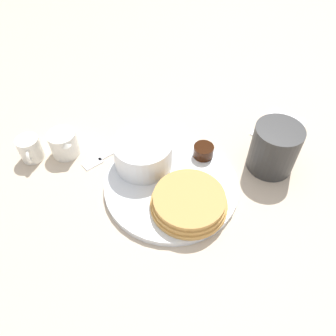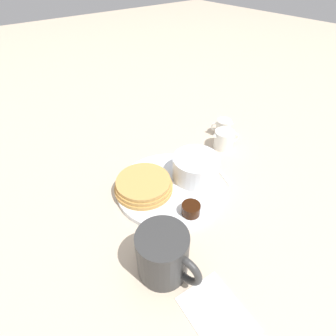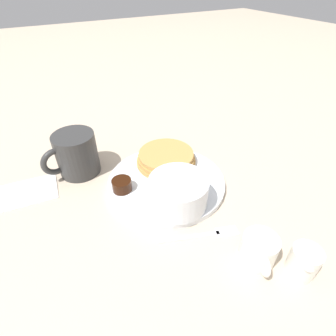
{
  "view_description": "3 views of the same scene",
  "coord_description": "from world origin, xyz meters",
  "px_view_note": "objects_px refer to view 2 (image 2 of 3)",
  "views": [
    {
      "loc": [
        0.31,
        0.19,
        0.47
      ],
      "look_at": [
        -0.0,
        -0.01,
        0.04
      ],
      "focal_mm": 35.0,
      "sensor_mm": 36.0,
      "label": 1
    },
    {
      "loc": [
        -0.33,
        0.27,
        0.43
      ],
      "look_at": [
        0.01,
        -0.01,
        0.05
      ],
      "focal_mm": 28.0,
      "sensor_mm": 36.0,
      "label": 2
    },
    {
      "loc": [
        -0.19,
        -0.36,
        0.36
      ],
      "look_at": [
        0.01,
        0.01,
        0.03
      ],
      "focal_mm": 28.0,
      "sensor_mm": 36.0,
      "label": 3
    }
  ],
  "objects_px": {
    "coffee_mug": "(164,255)",
    "fork": "(214,163)",
    "creamer_pitcher_near": "(224,139)",
    "creamer_pitcher_far": "(223,127)",
    "bowl": "(196,166)",
    "plate": "(169,188)"
  },
  "relations": [
    {
      "from": "bowl",
      "to": "creamer_pitcher_near",
      "type": "bearing_deg",
      "value": -72.47
    },
    {
      "from": "creamer_pitcher_near",
      "to": "creamer_pitcher_far",
      "type": "bearing_deg",
      "value": -45.21
    },
    {
      "from": "plate",
      "to": "creamer_pitcher_near",
      "type": "xyz_separation_m",
      "value": [
        0.04,
        -0.22,
        0.02
      ]
    },
    {
      "from": "creamer_pitcher_near",
      "to": "fork",
      "type": "relative_size",
      "value": 0.53
    },
    {
      "from": "bowl",
      "to": "creamer_pitcher_near",
      "type": "relative_size",
      "value": 1.5
    },
    {
      "from": "plate",
      "to": "bowl",
      "type": "bearing_deg",
      "value": -100.45
    },
    {
      "from": "bowl",
      "to": "creamer_pitcher_far",
      "type": "height_order",
      "value": "bowl"
    },
    {
      "from": "creamer_pitcher_far",
      "to": "fork",
      "type": "xyz_separation_m",
      "value": [
        -0.08,
        0.12,
        -0.02
      ]
    },
    {
      "from": "creamer_pitcher_near",
      "to": "fork",
      "type": "distance_m",
      "value": 0.09
    },
    {
      "from": "coffee_mug",
      "to": "creamer_pitcher_far",
      "type": "height_order",
      "value": "coffee_mug"
    },
    {
      "from": "creamer_pitcher_far",
      "to": "bowl",
      "type": "bearing_deg",
      "value": 115.08
    },
    {
      "from": "creamer_pitcher_far",
      "to": "creamer_pitcher_near",
      "type": "bearing_deg",
      "value": 134.79
    },
    {
      "from": "coffee_mug",
      "to": "fork",
      "type": "height_order",
      "value": "coffee_mug"
    },
    {
      "from": "bowl",
      "to": "creamer_pitcher_far",
      "type": "relative_size",
      "value": 2.14
    },
    {
      "from": "coffee_mug",
      "to": "fork",
      "type": "bearing_deg",
      "value": -62.14
    },
    {
      "from": "coffee_mug",
      "to": "creamer_pitcher_near",
      "type": "bearing_deg",
      "value": -62.63
    },
    {
      "from": "plate",
      "to": "creamer_pitcher_far",
      "type": "relative_size",
      "value": 4.8
    },
    {
      "from": "coffee_mug",
      "to": "creamer_pitcher_near",
      "type": "xyz_separation_m",
      "value": [
        0.18,
        -0.35,
        -0.02
      ]
    },
    {
      "from": "bowl",
      "to": "plate",
      "type": "bearing_deg",
      "value": 79.55
    },
    {
      "from": "bowl",
      "to": "fork",
      "type": "relative_size",
      "value": 0.8
    },
    {
      "from": "creamer_pitcher_near",
      "to": "creamer_pitcher_far",
      "type": "xyz_separation_m",
      "value": [
        0.04,
        -0.04,
        -0.0
      ]
    },
    {
      "from": "coffee_mug",
      "to": "fork",
      "type": "distance_m",
      "value": 0.32
    }
  ]
}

